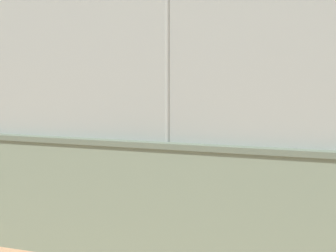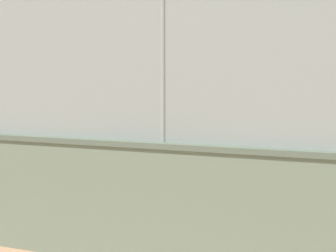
{
  "view_description": "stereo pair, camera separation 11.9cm",
  "coord_description": "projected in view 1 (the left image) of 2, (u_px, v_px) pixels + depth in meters",
  "views": [
    {
      "loc": [
        -4.41,
        18.11,
        2.76
      ],
      "look_at": [
        -0.88,
        7.59,
        1.32
      ],
      "focal_mm": 43.79,
      "sensor_mm": 36.0,
      "label": 1
    },
    {
      "loc": [
        -4.52,
        18.07,
        2.76
      ],
      "look_at": [
        -0.88,
        7.59,
        1.32
      ],
      "focal_mm": 43.79,
      "sensor_mm": 36.0,
      "label": 2
    }
  ],
  "objects": [
    {
      "name": "ground_plane",
      "position": [
        202.0,
        134.0,
        18.77
      ],
      "size": [
        260.0,
        260.0,
        0.0
      ],
      "primitive_type": "plane",
      "color": "tan"
    },
    {
      "name": "player_crossing_court",
      "position": [
        114.0,
        135.0,
        11.7
      ],
      "size": [
        1.08,
        0.73,
        1.72
      ],
      "color": "black",
      "rests_on": "ground_plane"
    },
    {
      "name": "courtside_bench",
      "position": [
        54.0,
        188.0,
        8.26
      ],
      "size": [
        1.61,
        0.42,
        0.87
      ],
      "color": "#4C6B4C",
      "rests_on": "ground_plane"
    },
    {
      "name": "sports_ball",
      "position": [
        240.0,
        140.0,
        11.4
      ],
      "size": [
        0.23,
        0.23,
        0.23
      ],
      "primitive_type": "sphere",
      "color": "orange"
    },
    {
      "name": "player_near_wall_returning",
      "position": [
        261.0,
        134.0,
        12.15
      ],
      "size": [
        0.76,
        1.27,
        1.63
      ],
      "color": "black",
      "rests_on": "ground_plane"
    },
    {
      "name": "player_foreground_swinging",
      "position": [
        303.0,
        112.0,
        18.89
      ],
      "size": [
        0.95,
        0.76,
        1.69
      ],
      "color": "black",
      "rests_on": "ground_plane"
    }
  ]
}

